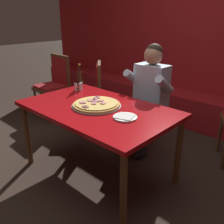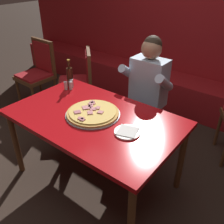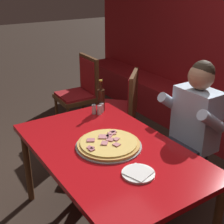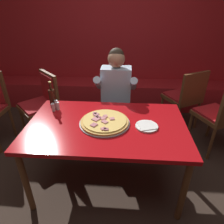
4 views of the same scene
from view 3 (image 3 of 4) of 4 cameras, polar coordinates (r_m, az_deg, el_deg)
The scene contains 10 objects.
main_dining_table at distance 2.29m, azimuth -0.56°, elevation -8.12°, with size 1.50×0.93×0.74m.
pizza at distance 2.27m, azimuth -0.63°, elevation -5.91°, with size 0.48×0.48×0.05m.
plate_white_paper at distance 1.98m, azimuth 4.82°, elevation -11.11°, with size 0.21×0.21×0.02m.
beer_bottle at distance 2.83m, azimuth -2.01°, elevation 2.38°, with size 0.07×0.07×0.29m.
shaker_parmesan at distance 2.82m, azimuth -1.91°, elevation 0.70°, with size 0.04×0.04×0.09m.
shaker_red_pepper_flakes at distance 2.79m, azimuth -3.34°, elevation 0.41°, with size 0.04×0.04×0.09m.
shaker_oregano at distance 2.77m, azimuth -2.33°, elevation 0.32°, with size 0.04×0.04×0.09m.
diner_seated_blue_shirt at distance 2.68m, azimuth 13.75°, elevation -3.00°, with size 0.53×0.53×1.27m.
dining_chair_far_left at distance 3.91m, azimuth -5.71°, elevation 4.11°, with size 0.45×0.45×0.99m.
dining_chair_near_left at distance 3.44m, azimuth 1.82°, elevation 1.28°, with size 0.62×0.62×0.95m.
Camera 3 is at (1.64, -1.05, 1.88)m, focal length 50.00 mm.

